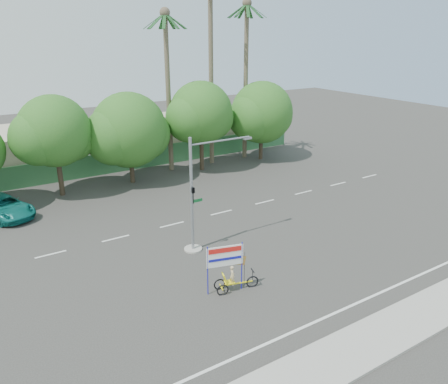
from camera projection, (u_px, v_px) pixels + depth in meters
ground at (266, 267)px, 24.70m from camera, size 120.00×120.00×0.00m
sidewalk_near at (371, 341)px, 18.72m from camera, size 50.00×2.40×0.12m
fence at (129, 160)px, 41.43m from camera, size 38.00×0.08×2.00m
building_left at (5, 154)px, 39.68m from camera, size 12.00×8.00×4.00m
building_right at (182, 133)px, 48.71m from camera, size 14.00×8.00×3.60m
tree_left at (54, 134)px, 33.73m from camera, size 6.66×5.60×8.07m
tree_center at (128, 132)px, 36.92m from camera, size 7.62×6.40×7.85m
tree_right at (201, 115)px, 40.14m from camera, size 6.90×5.80×8.36m
tree_far_right at (261, 114)px, 43.83m from camera, size 7.38×6.20×7.94m
palm_tall at (211, 54)px, 40.53m from camera, size 3.73×3.79×17.45m
palm_mid at (246, 65)px, 42.89m from camera, size 3.73×3.79×15.45m
palm_short at (168, 75)px, 38.85m from camera, size 3.73×3.79×14.45m
traffic_signal at (197, 204)px, 25.75m from camera, size 4.72×1.10×7.00m
trike_billboard at (230, 272)px, 22.07m from camera, size 2.69×1.06×2.73m
pickup_truck at (4, 207)px, 31.10m from camera, size 4.30×5.92×1.49m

